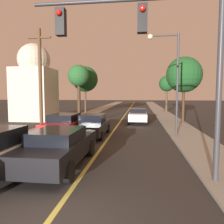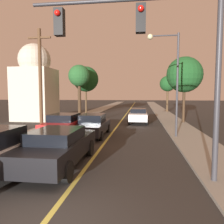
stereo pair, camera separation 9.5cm
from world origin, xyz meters
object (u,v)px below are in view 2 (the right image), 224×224
Objects in this scene: car_far_oncoming at (138,115)px; tree_right_near at (184,75)px; car_near_lane_front at (58,146)px; domed_building_left at (35,84)px; car_outer_lane_second at (65,125)px; tree_right_far at (168,84)px; streetlamp_right at (170,70)px; car_near_lane_second at (93,125)px; utility_pole_left at (40,80)px; traffic_signal_mast at (153,44)px; tree_left_far at (79,76)px; tree_left_near at (86,79)px.

car_far_oncoming is 6.02m from tree_right_near.
car_near_lane_front is 17.50m from domed_building_left.
car_far_oncoming is at bearing 58.80° from car_outer_lane_second.
tree_right_near is 13.31m from tree_right_far.
streetlamp_right reaches higher than tree_right_far.
car_near_lane_second is 0.71× the size of streetlamp_right.
tree_right_near is at bearing 61.89° from car_near_lane_front.
car_far_oncoming is at bearing 50.15° from utility_pole_left.
car_near_lane_second is 4.78m from utility_pole_left.
domed_building_left is at bearing 127.37° from traffic_signal_mast.
traffic_signal_mast is at bearing -51.63° from car_outer_lane_second.
tree_right_near reaches higher than car_outer_lane_second.
domed_building_left is at bearing -4.90° from car_far_oncoming.
tree_right_far is (9.26, 21.41, 3.69)m from car_outer_lane_second.
streetlamp_right is at bearing 3.65° from utility_pole_left.
utility_pole_left is 13.71m from tree_right_near.
tree_left_far reaches higher than car_far_oncoming.
tree_right_near is (11.08, 8.01, 0.93)m from utility_pole_left.
tree_right_near is at bearing 41.00° from car_outer_lane_second.
domed_building_left is at bearing -142.11° from tree_right_far.
car_far_oncoming is 0.77× the size of traffic_signal_mast.
tree_right_far is (11.58, 9.85, -0.53)m from tree_left_far.
utility_pole_left is at bearing -87.66° from tree_left_near.
streetlamp_right is 17.05m from tree_left_near.
streetlamp_right is 0.80× the size of domed_building_left.
car_near_lane_second is at bearing 67.81° from car_far_oncoming.
car_near_lane_front is 1.08× the size of car_near_lane_second.
domed_building_left is (-8.51, 8.42, 3.33)m from car_near_lane_second.
tree_right_near is (7.49, 14.03, 4.00)m from car_near_lane_front.
car_near_lane_front is 18.47m from tree_left_far.
domed_building_left is (-8.51, 14.93, 3.28)m from car_near_lane_front.
car_far_oncoming is 12.05m from domed_building_left.
tree_right_far reaches higher than car_outer_lane_second.
car_near_lane_second is 12.49m from tree_left_far.
utility_pole_left reaches higher than car_near_lane_front.
tree_left_far is at bearing 112.92° from traffic_signal_mast.
tree_right_near is (9.32, 8.10, 3.99)m from car_outer_lane_second.
car_near_lane_front is at bearing 77.74° from car_far_oncoming.
car_near_lane_front is at bearing -90.00° from car_near_lane_second.
traffic_signal_mast reaches higher than car_near_lane_second.
tree_left_far is (-7.83, 18.51, 0.50)m from traffic_signal_mast.
car_far_oncoming is at bearing 67.81° from car_near_lane_second.
domed_building_left reaches higher than traffic_signal_mast.
utility_pole_left is 1.12× the size of tree_right_near.
streetlamp_right reaches higher than tree_left_near.
domed_building_left is (-13.67, 8.36, -0.41)m from streetlamp_right.
tree_right_near is at bearing -30.16° from tree_left_near.
tree_left_far is (0.04, -3.33, 0.11)m from tree_left_near.
traffic_signal_mast is 0.85× the size of utility_pole_left.
car_outer_lane_second is at bearing -113.38° from tree_right_far.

